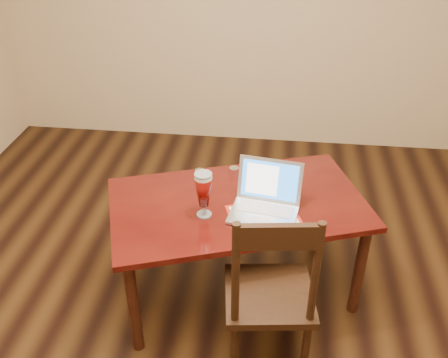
# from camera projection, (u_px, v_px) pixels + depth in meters

# --- Properties ---
(ground) EXTENTS (5.00, 5.00, 0.00)m
(ground) POSITION_uv_depth(u_px,v_px,m) (207.00, 340.00, 2.87)
(ground) COLOR black
(ground) RESTS_ON ground
(room_shell) EXTENTS (4.51, 5.01, 2.71)m
(room_shell) POSITION_uv_depth(u_px,v_px,m) (199.00, 34.00, 1.92)
(room_shell) COLOR #C8B085
(room_shell) RESTS_ON ground
(dining_table) EXTENTS (1.63, 1.24, 0.95)m
(dining_table) POSITION_uv_depth(u_px,v_px,m) (238.00, 212.00, 2.89)
(dining_table) COLOR #470E09
(dining_table) RESTS_ON ground
(dining_chair) EXTENTS (0.50, 0.48, 1.05)m
(dining_chair) POSITION_uv_depth(u_px,v_px,m) (270.00, 295.00, 2.49)
(dining_chair) COLOR black
(dining_chair) RESTS_ON ground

